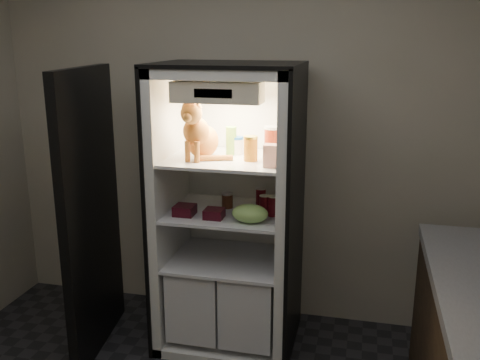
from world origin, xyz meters
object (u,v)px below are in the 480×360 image
object	(u,v)px
cream_carton	(271,156)
salsa_jar	(251,148)
refrigerator	(230,229)
berry_box_left	(185,210)
soda_can_a	(261,197)
tabby_cat	(199,135)
pepper_jar	(273,142)
condiment_jar	(227,200)
parmesan_shaker	(231,141)
grape_bag	(250,214)
soda_can_c	(265,205)
soda_can_b	(273,206)
berry_box_right	(214,214)
mayo_tub	(237,145)

from	to	relation	value
cream_carton	salsa_jar	bearing A→B (deg)	139.21
refrigerator	berry_box_left	xyz separation A→B (m)	(-0.24, -0.21, 0.18)
cream_carton	soda_can_a	distance (m)	0.49
tabby_cat	berry_box_left	world-z (taller)	tabby_cat
tabby_cat	pepper_jar	distance (m)	0.46
refrigerator	condiment_jar	distance (m)	0.20
parmesan_shaker	grape_bag	bearing A→B (deg)	-56.22
soda_can_a	berry_box_left	distance (m)	0.52
tabby_cat	soda_can_c	world-z (taller)	tabby_cat
cream_carton	parmesan_shaker	bearing A→B (deg)	138.38
refrigerator	soda_can_a	bearing A→B (deg)	21.10
refrigerator	cream_carton	xyz separation A→B (m)	(0.31, -0.24, 0.56)
parmesan_shaker	condiment_jar	bearing A→B (deg)	-118.79
refrigerator	soda_can_c	distance (m)	0.33
soda_can_a	grape_bag	xyz separation A→B (m)	(-0.00, -0.32, -0.01)
soda_can_b	berry_box_right	xyz separation A→B (m)	(-0.34, -0.13, -0.03)
pepper_jar	condiment_jar	bearing A→B (deg)	-176.12
soda_can_b	grape_bag	world-z (taller)	soda_can_b
berry_box_right	pepper_jar	bearing A→B (deg)	37.12
refrigerator	berry_box_left	distance (m)	0.37
tabby_cat	grape_bag	distance (m)	0.58
mayo_tub	cream_carton	xyz separation A→B (m)	(0.27, -0.29, 0.01)
soda_can_a	soda_can_c	size ratio (longest dim) A/B	1.00
cream_carton	grape_bag	distance (m)	0.38
parmesan_shaker	grape_bag	world-z (taller)	parmesan_shaker
salsa_jar	berry_box_right	distance (m)	0.46
tabby_cat	soda_can_c	size ratio (longest dim) A/B	3.19
soda_can_c	mayo_tub	bearing A→B (deg)	148.28
refrigerator	grape_bag	xyz separation A→B (m)	(0.19, -0.25, 0.20)
soda_can_a	soda_can_c	distance (m)	0.16
parmesan_shaker	soda_can_c	world-z (taller)	parmesan_shaker
soda_can_a	mayo_tub	bearing A→B (deg)	-172.03
mayo_tub	soda_can_c	xyz separation A→B (m)	(0.21, -0.13, -0.35)
salsa_jar	grape_bag	bearing A→B (deg)	-78.27
refrigerator	tabby_cat	world-z (taller)	refrigerator
parmesan_shaker	soda_can_b	bearing A→B (deg)	-22.83
refrigerator	berry_box_right	size ratio (longest dim) A/B	16.23
soda_can_a	condiment_jar	distance (m)	0.22
mayo_tub	salsa_jar	xyz separation A→B (m)	(0.13, -0.16, 0.02)
tabby_cat	soda_can_b	xyz separation A→B (m)	(0.46, 0.03, -0.43)
soda_can_a	refrigerator	bearing A→B (deg)	-158.90
refrigerator	mayo_tub	size ratio (longest dim) A/B	16.46
mayo_tub	grape_bag	xyz separation A→B (m)	(0.15, -0.30, -0.35)
tabby_cat	pepper_jar	world-z (taller)	tabby_cat
refrigerator	mayo_tub	distance (m)	0.56
tabby_cat	berry_box_right	distance (m)	0.49
parmesan_shaker	soda_can_b	xyz separation A→B (m)	(0.30, -0.13, -0.38)
tabby_cat	berry_box_right	xyz separation A→B (m)	(0.12, -0.10, -0.47)
pepper_jar	berry_box_right	xyz separation A→B (m)	(-0.32, -0.24, -0.42)
soda_can_a	grape_bag	world-z (taller)	soda_can_a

